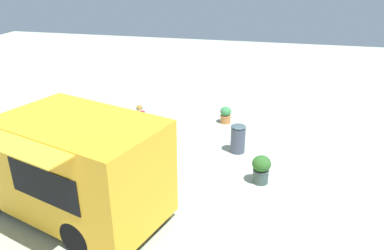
% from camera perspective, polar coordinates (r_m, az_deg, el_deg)
% --- Properties ---
extents(ground_plane, '(40.00, 40.00, 0.00)m').
position_cam_1_polar(ground_plane, '(11.05, -4.34, -6.87)').
color(ground_plane, '#A5B099').
extents(food_truck, '(5.54, 3.93, 2.51)m').
position_cam_1_polar(food_truck, '(9.26, -18.76, -6.18)').
color(food_truck, '#F9AD26').
rests_on(food_truck, ground_plane).
extents(person_customer, '(0.61, 0.77, 0.89)m').
position_cam_1_polar(person_customer, '(13.67, -8.06, 0.90)').
color(person_customer, black).
rests_on(person_customer, ground_plane).
extents(planter_flowering_near, '(0.51, 0.51, 0.81)m').
position_cam_1_polar(planter_flowering_near, '(10.39, 10.56, -6.56)').
color(planter_flowering_near, '#415450').
rests_on(planter_flowering_near, ground_plane).
extents(planter_flowering_far, '(0.41, 0.41, 0.63)m').
position_cam_1_polar(planter_flowering_far, '(14.09, 5.17, 1.59)').
color(planter_flowering_far, '#C47940').
rests_on(planter_flowering_far, ground_plane).
extents(trash_bin, '(0.47, 0.47, 0.93)m').
position_cam_1_polar(trash_bin, '(11.89, 7.05, -2.06)').
color(trash_bin, '#454C61').
rests_on(trash_bin, ground_plane).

